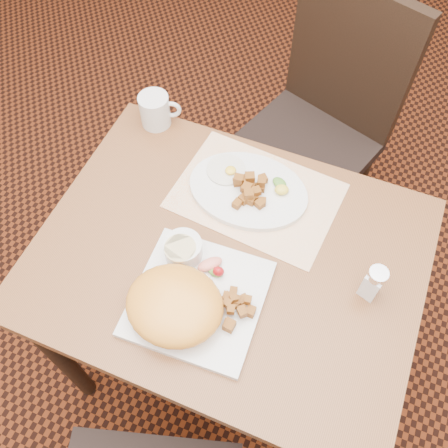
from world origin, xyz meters
The scene contains 15 objects.
ground centered at (0.00, 0.00, 0.00)m, with size 8.00×8.00×0.00m, color black.
table centered at (0.00, 0.00, 0.64)m, with size 0.90×0.70×0.75m.
chair_far centered at (0.05, 0.71, 0.54)m, with size 0.54×0.54×0.97m.
placemat centered at (0.00, 0.18, 0.75)m, with size 0.40×0.28×0.00m, color white.
plate_square centered at (-0.02, -0.13, 0.76)m, with size 0.28×0.28×0.02m, color silver.
plate_oval centered at (-0.02, 0.18, 0.76)m, with size 0.30×0.23×0.02m, color silver, non-canonical shape.
hollandaise_mound centered at (-0.05, -0.18, 0.80)m, with size 0.21×0.19×0.08m.
ramekin centered at (-0.09, -0.05, 0.79)m, with size 0.09×0.09×0.05m.
garnish_sq centered at (-0.01, -0.06, 0.78)m, with size 0.07×0.06×0.03m.
fried_egg centered at (-0.09, 0.21, 0.77)m, with size 0.10×0.10×0.02m.
garnish_ov centered at (0.05, 0.21, 0.78)m, with size 0.06×0.06×0.02m.
salt_shaker centered at (0.33, 0.03, 0.80)m, with size 0.05×0.05×0.10m.
coffee_mug centered at (-0.34, 0.31, 0.80)m, with size 0.11×0.08×0.09m.
home_fries_sq centered at (0.07, -0.13, 0.78)m, with size 0.10×0.10×0.03m.
home_fries_ov centered at (-0.01, 0.17, 0.78)m, with size 0.10×0.12×0.04m.
Camera 1 is at (0.20, -0.52, 1.78)m, focal length 40.00 mm.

